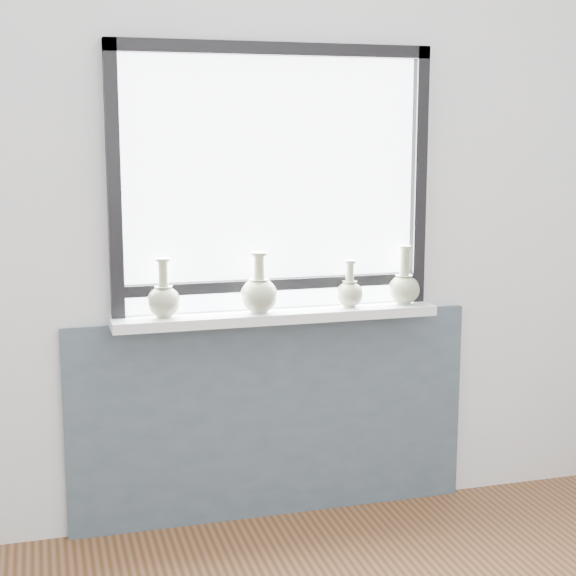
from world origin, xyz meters
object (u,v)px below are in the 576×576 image
object	(u,v)px
vase_a	(164,299)
vase_c	(350,292)
windowsill	(277,316)
vase_d	(404,286)
vase_b	(259,293)

from	to	relation	value
vase_a	vase_c	xyz separation A→B (m)	(0.76, -0.01, -0.01)
vase_a	vase_c	distance (m)	0.76
windowsill	vase_c	bearing A→B (deg)	-1.10
windowsill	vase_d	xyz separation A→B (m)	(0.55, -0.00, 0.09)
windowsill	vase_a	distance (m)	0.46
windowsill	vase_d	world-z (taller)	vase_d
vase_b	vase_c	xyz separation A→B (m)	(0.39, 0.01, -0.02)
vase_c	vase_b	bearing A→B (deg)	-178.10
vase_c	vase_d	distance (m)	0.24
windowsill	vase_c	distance (m)	0.32
vase_a	vase_b	world-z (taller)	vase_b
vase_d	vase_c	bearing A→B (deg)	-179.73
windowsill	vase_c	size ratio (longest dim) A/B	6.81
vase_b	vase_c	world-z (taller)	vase_b
vase_c	vase_d	world-z (taller)	vase_d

